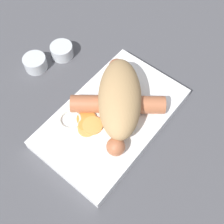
{
  "coord_description": "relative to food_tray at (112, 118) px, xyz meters",
  "views": [
    {
      "loc": [
        -0.19,
        -0.15,
        0.45
      ],
      "look_at": [
        0.0,
        0.0,
        0.03
      ],
      "focal_mm": 45.0,
      "sensor_mm": 36.0,
      "label": 1
    }
  ],
  "objects": [
    {
      "name": "ground_plane",
      "position": [
        0.0,
        0.0,
        -0.01
      ],
      "size": [
        3.0,
        3.0,
        0.0
      ],
      "primitive_type": "plane",
      "color": "#4C4C51"
    },
    {
      "name": "sausage",
      "position": [
        0.02,
        0.0,
        0.03
      ],
      "size": [
        0.16,
        0.15,
        0.03
      ],
      "color": "#B26642",
      "rests_on": "food_tray"
    },
    {
      "name": "condiment_cup_far",
      "position": [
        -0.0,
        0.2,
        0.0
      ],
      "size": [
        0.05,
        0.05,
        0.03
      ],
      "color": "silver",
      "rests_on": "ground_plane"
    },
    {
      "name": "food_tray",
      "position": [
        0.0,
        0.0,
        0.0
      ],
      "size": [
        0.27,
        0.16,
        0.02
      ],
      "color": "white",
      "rests_on": "ground_plane"
    },
    {
      "name": "bread_roll",
      "position": [
        0.02,
        0.0,
        0.04
      ],
      "size": [
        0.17,
        0.16,
        0.06
      ],
      "color": "tan",
      "rests_on": "food_tray"
    },
    {
      "name": "condiment_cup_near",
      "position": [
        0.06,
        0.18,
        0.0
      ],
      "size": [
        0.05,
        0.05,
        0.03
      ],
      "color": "silver",
      "rests_on": "ground_plane"
    },
    {
      "name": "pickled_veggies",
      "position": [
        -0.04,
        0.03,
        0.01
      ],
      "size": [
        0.06,
        0.08,
        0.0
      ],
      "color": "#F99E4C",
      "rests_on": "food_tray"
    }
  ]
}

